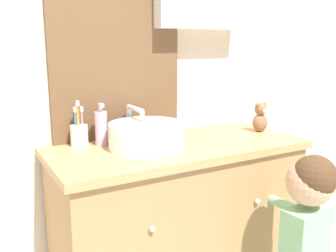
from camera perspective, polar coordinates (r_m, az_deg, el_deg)
The scene contains 7 objects.
wall_back at distance 1.88m, azimuth -2.51°, elevation 12.33°, with size 3.20×0.18×2.50m.
vanity_counter at distance 1.84m, azimuth 1.54°, elevation -15.55°, with size 1.15×0.52×0.85m.
sink_basin at distance 1.61m, azimuth -3.34°, elevation -1.35°, with size 0.32×0.38×0.17m.
toothbrush_holder at distance 1.68m, azimuth -13.38°, elevation -1.23°, with size 0.08×0.08×0.20m.
soap_dispenser at distance 1.67m, azimuth -10.15°, elevation -0.26°, with size 0.05×0.05×0.19m.
child_figure at distance 1.64m, azimuth 20.30°, elevation -14.75°, with size 0.21×0.44×0.88m.
teddy_bear at distance 1.96m, azimuth 13.88°, elevation 1.21°, with size 0.08×0.07×0.15m.
Camera 1 is at (-0.84, -1.05, 1.28)m, focal length 40.00 mm.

